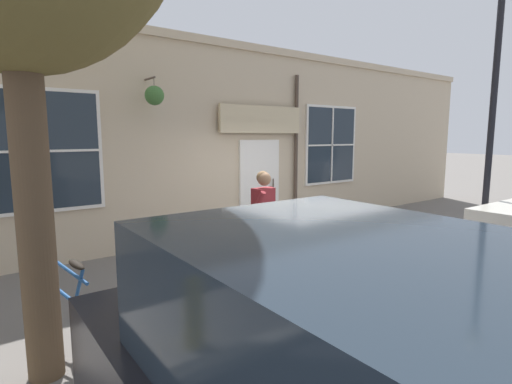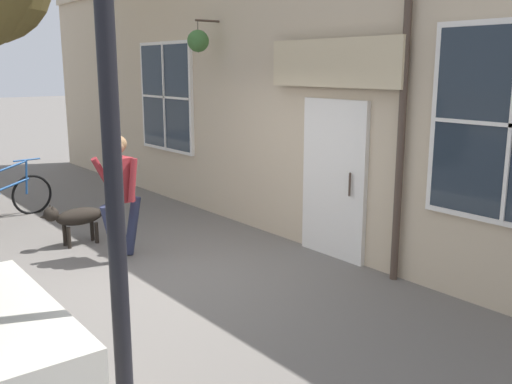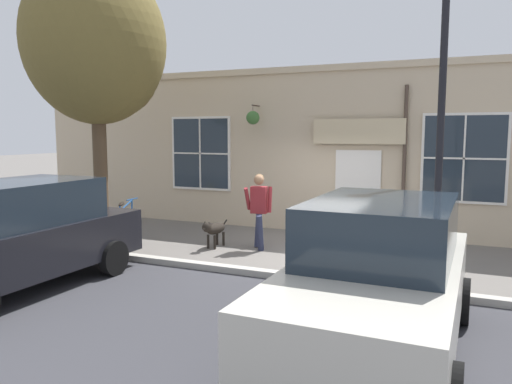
# 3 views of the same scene
# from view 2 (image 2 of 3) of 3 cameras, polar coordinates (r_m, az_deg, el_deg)

# --- Properties ---
(ground_plane) EXTENTS (90.00, 90.00, 0.00)m
(ground_plane) POSITION_cam_2_polar(r_m,az_deg,el_deg) (7.11, -9.00, -8.36)
(ground_plane) COLOR #66605B
(storefront_facade) EXTENTS (0.95, 18.00, 4.17)m
(storefront_facade) POSITION_cam_2_polar(r_m,az_deg,el_deg) (8.06, 5.28, 9.50)
(storefront_facade) COLOR #C6B293
(storefront_facade) RESTS_ON ground_plane
(pedestrian_walking) EXTENTS (0.70, 0.55, 1.65)m
(pedestrian_walking) POSITION_cam_2_polar(r_m,az_deg,el_deg) (7.61, -13.44, 0.54)
(pedestrian_walking) COLOR #282D47
(pedestrian_walking) RESTS_ON ground_plane
(dog_on_leash) EXTENTS (1.08, 0.28, 0.64)m
(dog_on_leash) POSITION_cam_2_polar(r_m,az_deg,el_deg) (8.50, -17.64, -2.40)
(dog_on_leash) COLOR black
(dog_on_leash) RESTS_ON ground_plane
(leaning_bicycle) EXTENTS (1.70, 0.42, 1.00)m
(leaning_bicycle) POSITION_cam_2_polar(r_m,az_deg,el_deg) (10.35, -23.87, -0.51)
(leaning_bicycle) COLOR black
(leaning_bicycle) RESTS_ON ground_plane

